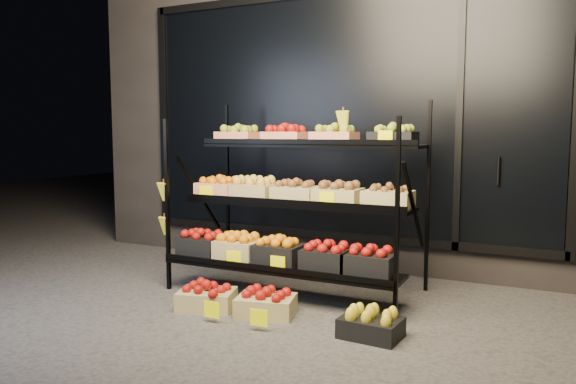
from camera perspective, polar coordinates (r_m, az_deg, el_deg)
The scene contains 8 objects.
ground at distance 4.47m, azimuth -2.89°, elevation -11.97°, with size 24.00×24.00×0.00m, color #514F4C.
building at distance 6.64m, azimuth 8.23°, elevation 9.16°, with size 6.00×2.08×3.50m.
display_rack at distance 4.82m, azimuth 0.41°, elevation -1.03°, with size 2.18×1.02×1.69m.
tag_floor_a at distance 4.22m, azimuth -7.75°, elevation -12.28°, with size 0.13×0.01×0.12m, color #FFFC00.
tag_floor_b at distance 4.02m, azimuth -2.98°, elevation -13.17°, with size 0.13×0.01×0.12m, color #FFFC00.
floor_crate_left at distance 4.54m, azimuth -8.27°, elevation -10.44°, with size 0.50×0.43×0.21m.
floor_crate_midright at distance 4.34m, azimuth -2.26°, elevation -11.15°, with size 0.49×0.41×0.21m.
floor_crate_right at distance 3.94m, azimuth 8.43°, elevation -13.12°, with size 0.42×0.32×0.20m.
Camera 1 is at (2.09, -3.70, 1.38)m, focal length 35.00 mm.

